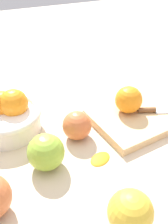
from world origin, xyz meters
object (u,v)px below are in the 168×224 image
object	(u,v)px
knife	(159,110)
bowl	(7,115)
apple_mid_left	(46,153)
apple_back_center	(77,125)
cutting_board	(135,118)
apple_front_center	(130,212)
orange_on_board	(129,100)

from	to	relation	value
knife	bowl	bearing A→B (deg)	164.70
apple_mid_left	apple_back_center	distance (m)	0.11
bowl	apple_mid_left	xyz separation A→B (m)	(0.05, -0.16, -0.00)
bowl	cutting_board	xyz separation A→B (m)	(0.30, -0.09, -0.03)
apple_front_center	apple_back_center	size ratio (longest dim) A/B	1.12
apple_back_center	apple_front_center	bearing A→B (deg)	-89.71
cutting_board	apple_front_center	bearing A→B (deg)	-122.06
bowl	orange_on_board	world-z (taller)	bowl
apple_mid_left	cutting_board	bearing A→B (deg)	15.63
bowl	apple_back_center	size ratio (longest dim) A/B	2.49
bowl	orange_on_board	xyz separation A→B (m)	(0.29, -0.07, 0.02)
bowl	apple_mid_left	bearing A→B (deg)	-71.17
knife	apple_front_center	world-z (taller)	apple_front_center
cutting_board	apple_front_center	world-z (taller)	apple_front_center
bowl	apple_back_center	bearing A→B (deg)	-32.22
cutting_board	apple_mid_left	xyz separation A→B (m)	(-0.25, -0.07, 0.03)
bowl	knife	bearing A→B (deg)	-15.30
cutting_board	knife	world-z (taller)	knife
orange_on_board	cutting_board	bearing A→B (deg)	-61.47
orange_on_board	apple_back_center	size ratio (longest dim) A/B	1.00
cutting_board	orange_on_board	size ratio (longest dim) A/B	3.06
orange_on_board	apple_back_center	world-z (taller)	orange_on_board
cutting_board	knife	bearing A→B (deg)	-10.36
orange_on_board	bowl	bearing A→B (deg)	167.13
orange_on_board	knife	size ratio (longest dim) A/B	0.45
knife	apple_front_center	distance (m)	0.33
bowl	orange_on_board	distance (m)	0.30
bowl	knife	world-z (taller)	bowl
apple_mid_left	apple_back_center	world-z (taller)	apple_mid_left
knife	apple_back_center	size ratio (longest dim) A/B	2.22
knife	apple_mid_left	xyz separation A→B (m)	(-0.31, -0.06, 0.01)
knife	orange_on_board	bearing A→B (deg)	155.70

